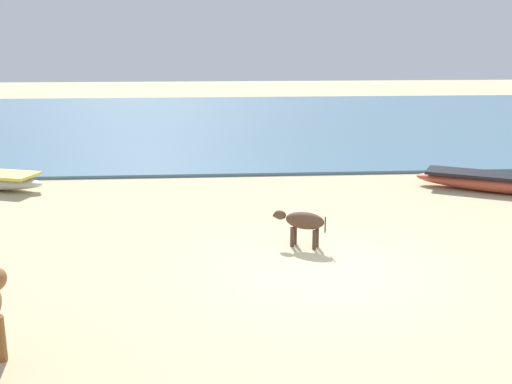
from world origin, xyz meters
name	(u,v)px	position (x,y,z in m)	size (l,w,h in m)	color
ground	(325,271)	(0.00, 0.00, 0.00)	(80.00, 80.00, 0.00)	#CCB789
sea_water	(251,122)	(0.00, 16.62, 0.04)	(60.00, 20.00, 0.08)	slate
fishing_boat_1	(510,183)	(5.09, 4.45, 0.23)	(4.11, 2.78, 0.61)	#B74733
calf_near_dark	(303,222)	(-0.18, 1.15, 0.44)	(0.90, 0.59, 0.61)	#4C3323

